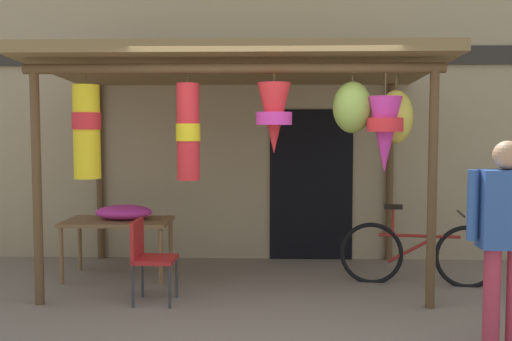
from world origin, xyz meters
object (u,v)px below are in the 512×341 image
(flower_heap_on_table, at_px, (125,212))
(parked_bicycle, at_px, (418,254))
(display_table, at_px, (118,226))
(customer_foreground, at_px, (505,228))
(folding_chair, at_px, (148,253))

(flower_heap_on_table, relative_size, parked_bicycle, 0.38)
(display_table, relative_size, customer_foreground, 0.74)
(flower_heap_on_table, distance_m, customer_foreground, 4.19)
(flower_heap_on_table, relative_size, folding_chair, 0.79)
(flower_heap_on_table, xyz_separation_m, parked_bicycle, (3.37, -0.26, -0.42))
(display_table, height_order, flower_heap_on_table, flower_heap_on_table)
(display_table, xyz_separation_m, parked_bicycle, (3.45, -0.23, -0.26))
(display_table, xyz_separation_m, customer_foreground, (3.62, -2.19, 0.37))
(folding_chair, relative_size, parked_bicycle, 0.48)
(folding_chair, bearing_deg, display_table, 119.51)
(display_table, height_order, customer_foreground, customer_foreground)
(customer_foreground, bearing_deg, parked_bicycle, 95.19)
(folding_chair, distance_m, parked_bicycle, 2.99)
(flower_heap_on_table, height_order, parked_bicycle, parked_bicycle)
(flower_heap_on_table, xyz_separation_m, customer_foreground, (3.55, -2.22, 0.21))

